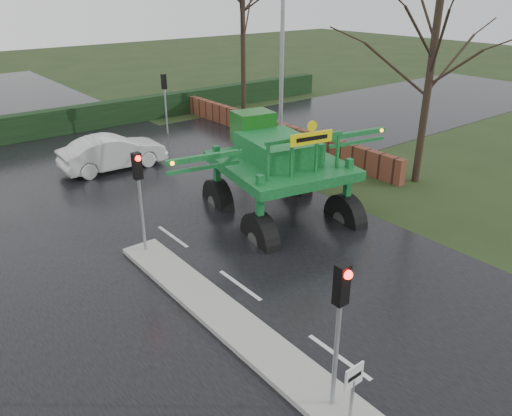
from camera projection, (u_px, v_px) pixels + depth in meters
ground at (339, 357)px, 12.03m from camera, size 140.00×140.00×0.00m
road_main at (147, 218)px, 19.18m from camera, size 14.00×80.00×0.02m
road_cross at (88, 175)px, 23.47m from camera, size 80.00×12.00×0.02m
median_island at (223, 316)px, 13.40m from camera, size 1.20×10.00×0.16m
hedge_row at (34, 126)px, 28.89m from camera, size 44.00×0.90×1.50m
brick_wall at (261, 127)px, 29.17m from camera, size 0.40×20.00×1.20m
keep_left_sign at (353, 384)px, 9.79m from camera, size 0.50×0.07×1.35m
traffic_signal_near at (340, 308)px, 9.51m from camera, size 0.26×0.33×3.52m
traffic_signal_mid at (139, 182)px, 15.59m from camera, size 0.26×0.33×3.52m
traffic_signal_far at (164, 91)px, 28.96m from camera, size 0.26×0.33×3.52m
street_light_right at (277, 38)px, 22.80m from camera, size 3.85×0.30×10.00m
tree_right_near at (431, 64)px, 20.70m from camera, size 5.60×5.60×9.64m
tree_right_far at (243, 14)px, 31.75m from camera, size 7.00×7.00×12.05m
crop_sprayer at (257, 174)px, 16.70m from camera, size 9.07×6.42×5.14m
white_sedan at (115, 169)px, 24.33m from camera, size 5.04×1.90×1.64m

